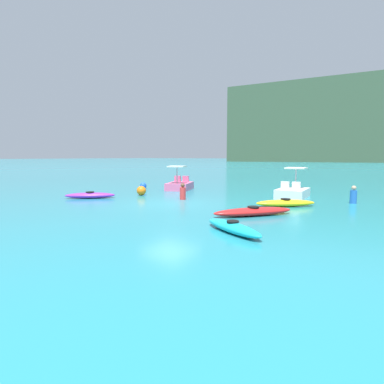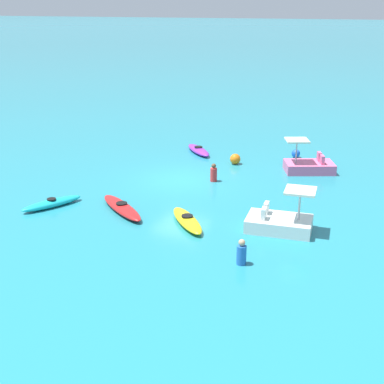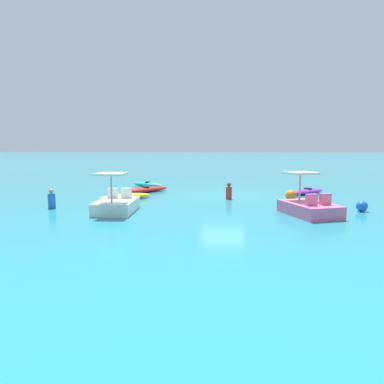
# 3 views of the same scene
# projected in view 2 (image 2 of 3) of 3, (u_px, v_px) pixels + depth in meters

# --- Properties ---
(ground_plane) EXTENTS (600.00, 600.00, 0.00)m
(ground_plane) POSITION_uv_depth(u_px,v_px,m) (181.00, 180.00, 25.59)
(ground_plane) COLOR teal
(kayak_cyan) EXTENTS (2.65, 1.71, 0.37)m
(kayak_cyan) POSITION_uv_depth(u_px,v_px,m) (52.00, 203.00, 22.09)
(kayak_cyan) COLOR #19B7C6
(kayak_cyan) RESTS_ON ground_plane
(kayak_red) EXTENTS (2.54, 3.12, 0.37)m
(kayak_red) POSITION_uv_depth(u_px,v_px,m) (122.00, 207.00, 21.62)
(kayak_red) COLOR red
(kayak_red) RESTS_ON ground_plane
(kayak_purple) EXTENTS (2.44, 2.39, 0.37)m
(kayak_purple) POSITION_uv_depth(u_px,v_px,m) (198.00, 150.00, 30.14)
(kayak_purple) COLOR purple
(kayak_purple) RESTS_ON ground_plane
(kayak_yellow) EXTENTS (2.53, 2.39, 0.37)m
(kayak_yellow) POSITION_uv_depth(u_px,v_px,m) (187.00, 220.00, 20.34)
(kayak_yellow) COLOR yellow
(kayak_yellow) RESTS_ON ground_plane
(pedal_boat_white) EXTENTS (1.77, 2.59, 1.68)m
(pedal_boat_white) POSITION_uv_depth(u_px,v_px,m) (280.00, 222.00, 19.75)
(pedal_boat_white) COLOR white
(pedal_boat_white) RESTS_ON ground_plane
(pedal_boat_pink) EXTENTS (2.34, 2.80, 1.68)m
(pedal_boat_pink) POSITION_uv_depth(u_px,v_px,m) (309.00, 165.00, 26.67)
(pedal_boat_pink) COLOR pink
(pedal_boat_pink) RESTS_ON ground_plane
(buoy_blue) EXTENTS (0.47, 0.47, 0.47)m
(buoy_blue) POSITION_uv_depth(u_px,v_px,m) (296.00, 153.00, 29.19)
(buoy_blue) COLOR blue
(buoy_blue) RESTS_ON ground_plane
(buoy_orange) EXTENTS (0.56, 0.56, 0.56)m
(buoy_orange) POSITION_uv_depth(u_px,v_px,m) (235.00, 159.00, 27.98)
(buoy_orange) COLOR orange
(buoy_orange) RESTS_ON ground_plane
(person_near_shore) EXTENTS (0.45, 0.45, 0.88)m
(person_near_shore) POSITION_uv_depth(u_px,v_px,m) (242.00, 253.00, 17.14)
(person_near_shore) COLOR blue
(person_near_shore) RESTS_ON ground_plane
(person_by_kayaks) EXTENTS (0.41, 0.41, 0.88)m
(person_by_kayaks) POSITION_uv_depth(u_px,v_px,m) (214.00, 174.00, 25.22)
(person_by_kayaks) COLOR red
(person_by_kayaks) RESTS_ON ground_plane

